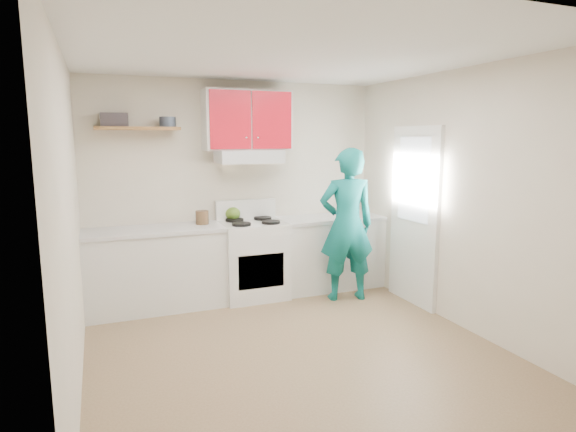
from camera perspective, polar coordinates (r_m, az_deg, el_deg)
name	(u,v)px	position (r m, az deg, el deg)	size (l,w,h in m)	color
floor	(295,350)	(4.56, 0.83, -15.59)	(3.80, 3.80, 0.00)	brown
ceiling	(296,55)	(4.19, 0.92, 18.62)	(3.60, 3.80, 0.04)	white
back_wall	(236,188)	(5.97, -6.14, 3.29)	(3.60, 0.04, 2.60)	beige
front_wall	(438,261)	(2.57, 17.40, -5.13)	(3.60, 0.04, 2.60)	beige
left_wall	(70,223)	(3.88, -24.52, -0.76)	(0.04, 3.80, 2.60)	beige
right_wall	(460,200)	(5.14, 19.74, 1.83)	(0.04, 3.80, 2.60)	beige
door	(414,216)	(5.71, 14.77, -0.04)	(0.05, 0.85, 2.05)	white
door_glass	(414,180)	(5.64, 14.73, 4.21)	(0.01, 0.55, 0.95)	white
counter_left	(156,269)	(5.64, -15.43, -6.14)	(1.52, 0.60, 0.90)	silver
counter_right	(329,253)	(6.24, 4.90, -4.35)	(1.32, 0.60, 0.90)	silver
stove	(253,260)	(5.84, -4.19, -5.20)	(0.76, 0.65, 0.92)	white
range_hood	(249,157)	(5.76, -4.65, 7.03)	(0.76, 0.44, 0.15)	silver
upper_cabinets	(247,121)	(5.81, -4.87, 11.24)	(1.02, 0.33, 0.70)	red
shelf	(138,128)	(5.59, -17.45, 9.90)	(0.90, 0.30, 0.04)	brown
books	(114,120)	(5.60, -19.97, 10.70)	(0.28, 0.20, 0.15)	#383136
tin	(168,122)	(5.60, -14.11, 10.79)	(0.18, 0.18, 0.11)	#333D4C
kettle	(233,214)	(5.91, -6.60, 0.29)	(0.19, 0.19, 0.16)	#527520
crock	(202,218)	(5.68, -10.17, -0.28)	(0.15, 0.15, 0.18)	#4E3722
cutting_board	(315,219)	(6.00, 3.18, -0.42)	(0.29, 0.21, 0.02)	olive
silicone_mat	(357,216)	(6.38, 8.19, 0.03)	(0.31, 0.26, 0.01)	red
person	(347,225)	(5.70, 7.00, -1.05)	(0.66, 0.43, 1.81)	#0B6966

